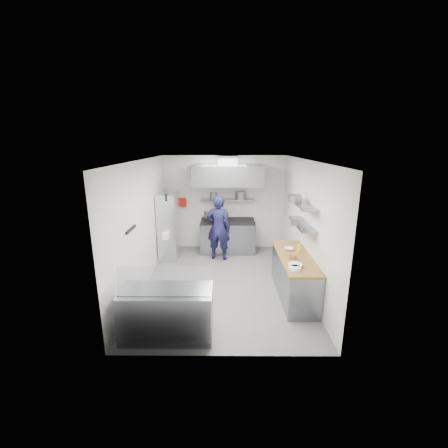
{
  "coord_description": "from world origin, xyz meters",
  "views": [
    {
      "loc": [
        0.04,
        -6.39,
        3.15
      ],
      "look_at": [
        0.0,
        0.6,
        1.25
      ],
      "focal_mm": 24.0,
      "sensor_mm": 36.0,
      "label": 1
    }
  ],
  "objects_px": {
    "gas_range": "(228,237)",
    "wire_rack": "(169,226)",
    "chef": "(219,228)",
    "display_case": "(167,313)"
  },
  "relations": [
    {
      "from": "chef",
      "to": "display_case",
      "type": "height_order",
      "value": "chef"
    },
    {
      "from": "gas_range",
      "to": "wire_rack",
      "type": "bearing_deg",
      "value": -162.43
    },
    {
      "from": "chef",
      "to": "display_case",
      "type": "bearing_deg",
      "value": 89.09
    },
    {
      "from": "wire_rack",
      "to": "display_case",
      "type": "distance_m",
      "value": 3.67
    },
    {
      "from": "chef",
      "to": "display_case",
      "type": "xyz_separation_m",
      "value": [
        -0.77,
        -3.48,
        -0.48
      ]
    },
    {
      "from": "display_case",
      "to": "chef",
      "type": "bearing_deg",
      "value": 77.51
    },
    {
      "from": "display_case",
      "to": "wire_rack",
      "type": "bearing_deg",
      "value": 99.57
    },
    {
      "from": "gas_range",
      "to": "chef",
      "type": "distance_m",
      "value": 0.81
    },
    {
      "from": "gas_range",
      "to": "wire_rack",
      "type": "distance_m",
      "value": 1.77
    },
    {
      "from": "display_case",
      "to": "gas_range",
      "type": "bearing_deg",
      "value": 75.95
    }
  ]
}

